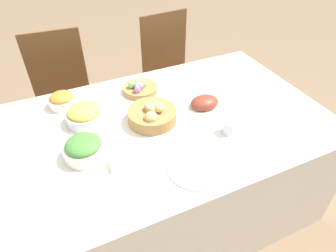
{
  "coord_description": "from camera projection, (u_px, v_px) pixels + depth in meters",
  "views": [
    {
      "loc": [
        -0.53,
        -1.18,
        1.79
      ],
      "look_at": [
        -0.03,
        -0.08,
        0.79
      ],
      "focal_mm": 32.0,
      "sensor_mm": 36.0,
      "label": 1
    }
  ],
  "objects": [
    {
      "name": "carrot_bowl",
      "position": [
        62.0,
        100.0,
        1.74
      ],
      "size": [
        0.16,
        0.16,
        0.09
      ],
      "color": "white",
      "rests_on": "dining_table"
    },
    {
      "name": "ham_platter",
      "position": [
        204.0,
        104.0,
        1.74
      ],
      "size": [
        0.26,
        0.18,
        0.08
      ],
      "color": "white",
      "rests_on": "dining_table"
    },
    {
      "name": "bread_basket",
      "position": [
        152.0,
        114.0,
        1.63
      ],
      "size": [
        0.27,
        0.27,
        0.12
      ],
      "color": "#9E7542",
      "rests_on": "dining_table"
    },
    {
      "name": "pineapple_bowl",
      "position": [
        85.0,
        114.0,
        1.62
      ],
      "size": [
        0.21,
        0.21,
        0.1
      ],
      "color": "silver",
      "rests_on": "dining_table"
    },
    {
      "name": "ground_plane",
      "position": [
        166.0,
        204.0,
        2.13
      ],
      "size": [
        12.0,
        12.0,
        0.0
      ],
      "primitive_type": "plane",
      "color": "#7F664C"
    },
    {
      "name": "chair_far_right",
      "position": [
        171.0,
        70.0,
        2.58
      ],
      "size": [
        0.45,
        0.45,
        0.98
      ],
      "rotation": [
        0.0,
        0.0,
        0.07
      ],
      "color": "brown",
      "rests_on": "ground"
    },
    {
      "name": "drinking_cup",
      "position": [
        229.0,
        127.0,
        1.56
      ],
      "size": [
        0.07,
        0.07,
        0.07
      ],
      "color": "silver",
      "rests_on": "dining_table"
    },
    {
      "name": "dinner_plate",
      "position": [
        197.0,
        167.0,
        1.38
      ],
      "size": [
        0.28,
        0.28,
        0.01
      ],
      "color": "white",
      "rests_on": "dining_table"
    },
    {
      "name": "chair_far_left",
      "position": [
        63.0,
        94.0,
        2.29
      ],
      "size": [
        0.45,
        0.45,
        0.98
      ],
      "rotation": [
        0.0,
        0.0,
        -0.08
      ],
      "color": "brown",
      "rests_on": "ground"
    },
    {
      "name": "butter_dish",
      "position": [
        123.0,
        161.0,
        1.4
      ],
      "size": [
        0.13,
        0.08,
        0.03
      ],
      "color": "white",
      "rests_on": "dining_table"
    },
    {
      "name": "spoon",
      "position": [
        232.0,
        155.0,
        1.45
      ],
      "size": [
        0.02,
        0.19,
        0.0
      ],
      "rotation": [
        0.0,
        0.0,
        0.03
      ],
      "color": "silver",
      "rests_on": "dining_table"
    },
    {
      "name": "green_salad_bowl",
      "position": [
        84.0,
        148.0,
        1.42
      ],
      "size": [
        0.2,
        0.2,
        0.1
      ],
      "color": "white",
      "rests_on": "dining_table"
    },
    {
      "name": "egg_basket",
      "position": [
        139.0,
        88.0,
        1.87
      ],
      "size": [
        0.22,
        0.22,
        0.08
      ],
      "color": "#9E7542",
      "rests_on": "dining_table"
    },
    {
      "name": "knife",
      "position": [
        227.0,
        157.0,
        1.44
      ],
      "size": [
        0.02,
        0.19,
        0.0
      ],
      "rotation": [
        0.0,
        0.0,
        -0.03
      ],
      "color": "silver",
      "rests_on": "dining_table"
    },
    {
      "name": "dining_table",
      "position": [
        166.0,
        168.0,
        1.89
      ],
      "size": [
        1.8,
        1.12,
        0.75
      ],
      "color": "white",
      "rests_on": "ground"
    },
    {
      "name": "fork",
      "position": [
        165.0,
        179.0,
        1.33
      ],
      "size": [
        0.02,
        0.19,
        0.0
      ],
      "rotation": [
        0.0,
        0.0,
        -0.03
      ],
      "color": "silver",
      "rests_on": "dining_table"
    }
  ]
}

